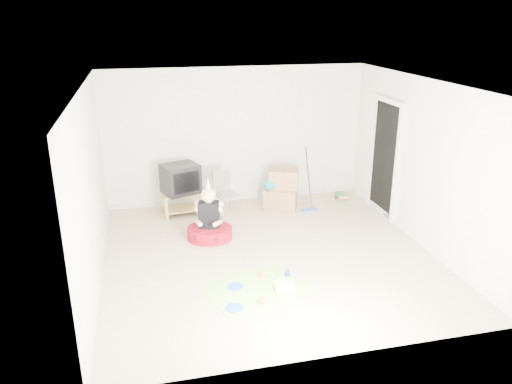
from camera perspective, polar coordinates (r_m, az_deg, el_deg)
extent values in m
plane|color=tan|center=(7.77, 1.40, -7.18)|extent=(5.00, 5.00, 0.00)
cube|color=black|center=(9.30, 14.54, 3.59)|extent=(0.02, 0.90, 2.05)
cube|color=#A8824C|center=(9.21, -8.54, -0.15)|extent=(0.72, 0.50, 0.03)
cube|color=#A8824C|center=(9.31, -8.44, -1.84)|extent=(0.72, 0.50, 0.03)
cube|color=#A8824C|center=(9.07, -10.19, -1.93)|extent=(0.05, 0.05, 0.43)
cube|color=#A8824C|center=(9.17, -6.34, -1.47)|extent=(0.05, 0.05, 0.43)
cube|color=#A8824C|center=(9.41, -10.55, -1.13)|extent=(0.05, 0.05, 0.43)
cube|color=#A8824C|center=(9.50, -6.84, -0.71)|extent=(0.05, 0.05, 0.43)
cube|color=black|center=(9.12, -8.62, 1.51)|extent=(0.76, 0.69, 0.53)
cube|color=gray|center=(9.08, -3.45, -0.29)|extent=(0.48, 0.47, 0.03)
cylinder|color=gray|center=(9.00, -4.39, -0.41)|extent=(0.02, 0.02, 0.84)
cylinder|color=gray|center=(9.16, -2.52, -0.02)|extent=(0.02, 0.02, 0.84)
cube|color=#9B704B|center=(9.50, 2.81, -0.69)|extent=(0.74, 0.66, 0.40)
cube|color=#9B704B|center=(9.39, 3.18, 1.55)|extent=(0.64, 0.57, 0.37)
ellipsoid|color=#0B8073|center=(9.29, 1.69, 0.82)|extent=(0.26, 0.18, 0.21)
cube|color=blue|center=(9.48, 6.17, -2.02)|extent=(0.30, 0.13, 0.03)
cylinder|color=black|center=(9.28, 6.30, 1.27)|extent=(0.06, 0.39, 1.12)
cube|color=#287835|center=(10.15, 9.67, -0.68)|extent=(0.28, 0.32, 0.03)
cube|color=#A82924|center=(10.14, 9.68, -0.52)|extent=(0.24, 0.29, 0.03)
cube|color=beige|center=(10.13, 9.69, -0.36)|extent=(0.21, 0.27, 0.03)
cube|color=#287835|center=(10.12, 9.70, -0.20)|extent=(0.18, 0.25, 0.03)
cylinder|color=maroon|center=(8.28, -5.31, -4.70)|extent=(0.90, 0.90, 0.20)
cube|color=black|center=(8.15, -5.38, -2.62)|extent=(0.37, 0.27, 0.45)
sphere|color=beige|center=(8.03, -5.46, -0.36)|extent=(0.29, 0.29, 0.24)
cone|color=silver|center=(7.96, -5.51, 1.04)|extent=(0.12, 0.12, 0.18)
cube|color=#F13290|center=(6.91, -0.08, -10.84)|extent=(1.56, 1.33, 0.01)
cube|color=silver|center=(6.83, 3.27, -10.90)|extent=(0.27, 0.23, 0.07)
cube|color=green|center=(6.85, 3.26, -11.10)|extent=(0.27, 0.23, 0.01)
cylinder|color=beige|center=(6.75, 2.59, -10.66)|extent=(0.01, 0.01, 0.06)
cylinder|color=beige|center=(6.75, 2.89, -10.63)|extent=(0.01, 0.01, 0.06)
cylinder|color=beige|center=(6.76, 3.20, -10.61)|extent=(0.01, 0.01, 0.06)
cylinder|color=beige|center=(6.77, 3.50, -10.58)|extent=(0.01, 0.01, 0.06)
cylinder|color=beige|center=(6.77, 3.80, -10.56)|extent=(0.01, 0.01, 0.06)
cylinder|color=beige|center=(6.78, 4.10, -10.53)|extent=(0.01, 0.01, 0.06)
cylinder|color=beige|center=(6.82, 2.46, -10.31)|extent=(0.01, 0.01, 0.06)
cylinder|color=beige|center=(6.82, 2.76, -10.29)|extent=(0.01, 0.01, 0.06)
cylinder|color=beige|center=(6.83, 3.06, -10.26)|extent=(0.01, 0.01, 0.06)
cylinder|color=beige|center=(6.84, 3.36, -10.24)|extent=(0.01, 0.01, 0.06)
cylinder|color=beige|center=(6.84, 3.66, -10.21)|extent=(0.01, 0.01, 0.06)
cylinder|color=blue|center=(6.92, -2.39, -10.75)|extent=(0.22, 0.22, 0.01)
cylinder|color=blue|center=(6.48, -2.49, -13.08)|extent=(0.31, 0.31, 0.01)
cylinder|color=orange|center=(7.13, 0.77, -9.37)|extent=(0.09, 0.09, 0.09)
cylinder|color=orange|center=(6.54, 0.64, -12.33)|extent=(0.08, 0.08, 0.08)
cone|color=blue|center=(7.17, 3.64, -9.02)|extent=(0.12, 0.12, 0.14)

